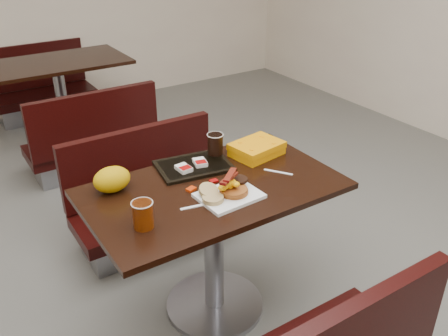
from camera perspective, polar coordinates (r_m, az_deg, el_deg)
floor at (r=2.75m, az=-1.09°, el=-15.87°), size 6.00×7.00×0.01m
table_near at (r=2.50m, az=-1.17°, el=-9.64°), size 1.20×0.70×0.75m
bench_near_n at (r=3.03m, az=-8.19°, el=-3.01°), size 1.00×0.46×0.72m
table_far at (r=4.67m, az=-18.42°, el=7.34°), size 1.20×0.70×0.75m
bench_far_s at (r=4.04m, az=-15.59°, el=4.39°), size 1.00×0.46×0.72m
bench_far_n at (r=5.33m, az=-20.54°, el=9.25°), size 1.00×0.46×0.72m
platter at (r=2.20m, az=0.60°, el=-3.27°), size 0.28×0.22×0.02m
pancake_stack at (r=2.21m, az=1.15°, el=-2.59°), size 0.13×0.13×0.03m
sausage_patty at (r=2.25m, az=1.71°, el=-1.37°), size 0.09×0.09×0.01m
scrambled_eggs at (r=2.18m, az=0.38°, el=-1.90°), size 0.11×0.10×0.05m
bacon_strips at (r=2.16m, az=0.59°, el=-1.13°), size 0.17×0.15×0.01m
muffin_bottom at (r=2.15m, az=-1.31°, el=-3.61°), size 0.11×0.11×0.02m
muffin_top at (r=2.19m, az=-1.83°, el=-2.67°), size 0.10×0.10×0.05m
coffee_cup_near at (r=2.01m, az=-9.47°, el=-5.44°), size 0.11×0.11×0.12m
fork at (r=2.14m, az=-3.77°, el=-4.59°), size 0.15×0.05×0.00m
knife at (r=2.43m, az=6.37°, el=-0.47°), size 0.09×0.13×0.00m
condiment_syrup at (r=2.27m, az=-3.88°, el=-2.48°), size 0.05×0.04×0.01m
condiment_ketchup at (r=2.33m, az=-1.22°, el=-1.53°), size 0.04×0.03×0.01m
tray at (r=2.46m, az=-3.56°, el=0.24°), size 0.40×0.31×0.02m
hashbrown_sleeve_left at (r=2.40m, az=-4.76°, el=-0.04°), size 0.06×0.08×0.02m
hashbrown_sleeve_right at (r=2.45m, az=-2.83°, el=0.66°), size 0.08×0.09×0.02m
coffee_cup_far at (r=2.54m, az=-1.03°, el=2.82°), size 0.08×0.08×0.11m
clamshell at (r=2.58m, az=3.85°, el=2.25°), size 0.29×0.23×0.07m
paper_bag at (r=2.29m, az=-13.00°, el=-1.31°), size 0.21×0.19×0.12m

